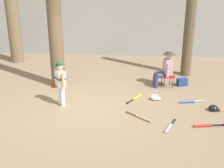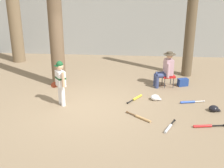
# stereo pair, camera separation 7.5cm
# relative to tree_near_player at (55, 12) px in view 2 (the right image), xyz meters

# --- Properties ---
(ground_plane) EXTENTS (60.00, 60.00, 0.00)m
(ground_plane) POSITION_rel_tree_near_player_xyz_m (1.30, -1.71, -2.46)
(ground_plane) COLOR #7F6B51
(concrete_back_wall) EXTENTS (18.00, 0.36, 2.68)m
(concrete_back_wall) POSITION_rel_tree_near_player_xyz_m (1.30, 4.45, -1.12)
(concrete_back_wall) COLOR gray
(concrete_back_wall) RESTS_ON ground
(tree_near_player) EXTENTS (0.71, 0.71, 5.64)m
(tree_near_player) POSITION_rel_tree_near_player_xyz_m (0.00, 0.00, 0.00)
(tree_near_player) COLOR brown
(tree_near_player) RESTS_ON ground
(tree_behind_spectator) EXTENTS (0.54, 0.54, 4.61)m
(tree_behind_spectator) POSITION_rel_tree_near_player_xyz_m (4.50, 1.47, -0.42)
(tree_behind_spectator) COLOR brown
(tree_behind_spectator) RESTS_ON ground
(young_ballplayer) EXTENTS (0.53, 0.50, 1.31)m
(young_ballplayer) POSITION_rel_tree_near_player_xyz_m (0.47, -1.59, -1.71)
(young_ballplayer) COLOR white
(young_ballplayer) RESTS_ON ground
(folding_stool) EXTENTS (0.47, 0.47, 0.41)m
(folding_stool) POSITION_rel_tree_near_player_xyz_m (3.67, 0.17, -2.09)
(folding_stool) COLOR red
(folding_stool) RESTS_ON ground
(seated_spectator) EXTENTS (0.68, 0.54, 1.20)m
(seated_spectator) POSITION_rel_tree_near_player_xyz_m (3.58, 0.16, -1.82)
(seated_spectator) COLOR navy
(seated_spectator) RESTS_ON ground
(handbag_beside_stool) EXTENTS (0.38, 0.29, 0.26)m
(handbag_beside_stool) POSITION_rel_tree_near_player_xyz_m (4.20, 0.28, -2.33)
(handbag_beside_stool) COLOR navy
(handbag_beside_stool) RESTS_ON ground
(tree_far_left) EXTENTS (0.87, 0.87, 4.72)m
(tree_far_left) POSITION_rel_tree_near_player_xyz_m (-2.57, 2.87, -0.54)
(tree_far_left) COLOR brown
(tree_far_left) RESTS_ON ground
(bat_red_barrel) EXTENTS (0.76, 0.18, 0.07)m
(bat_red_barrel) POSITION_rel_tree_near_player_xyz_m (4.31, -2.62, -2.42)
(bat_red_barrel) COLOR red
(bat_red_barrel) RESTS_ON ground
(bat_blue_youth) EXTENTS (0.73, 0.23, 0.07)m
(bat_blue_youth) POSITION_rel_tree_near_player_xyz_m (4.18, -1.17, -2.42)
(bat_blue_youth) COLOR #2347AD
(bat_blue_youth) RESTS_ON ground
(bat_wood_tan) EXTENTS (0.66, 0.57, 0.07)m
(bat_wood_tan) POSITION_rel_tree_near_player_xyz_m (2.76, -2.31, -2.42)
(bat_wood_tan) COLOR tan
(bat_wood_tan) RESTS_ON ground
(bat_yellow_trainer) EXTENTS (0.46, 0.67, 0.07)m
(bat_yellow_trainer) POSITION_rel_tree_near_player_xyz_m (2.62, -1.00, -2.42)
(bat_yellow_trainer) COLOR yellow
(bat_yellow_trainer) RESTS_ON ground
(bat_aluminum_silver) EXTENTS (0.36, 0.68, 0.07)m
(bat_aluminum_silver) POSITION_rel_tree_near_player_xyz_m (3.42, -2.77, -2.42)
(bat_aluminum_silver) COLOR #B7BCC6
(bat_aluminum_silver) RESTS_ON ground
(batting_helmet_black) EXTENTS (0.31, 0.24, 0.18)m
(batting_helmet_black) POSITION_rel_tree_near_player_xyz_m (4.74, -1.67, -2.38)
(batting_helmet_black) COLOR black
(batting_helmet_black) RESTS_ON ground
(batting_helmet_white) EXTENTS (0.32, 0.24, 0.18)m
(batting_helmet_white) POSITION_rel_tree_near_player_xyz_m (3.19, -1.03, -2.38)
(batting_helmet_white) COLOR silver
(batting_helmet_white) RESTS_ON ground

